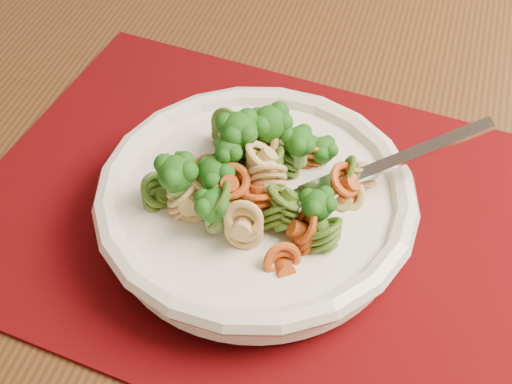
% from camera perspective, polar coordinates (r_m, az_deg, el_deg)
% --- Properties ---
extents(dining_table, '(1.50, 1.13, 0.70)m').
position_cam_1_polar(dining_table, '(0.70, -4.59, -2.00)').
color(dining_table, '#513316').
rests_on(dining_table, ground).
extents(placemat, '(0.47, 0.38, 0.00)m').
position_cam_1_polar(placemat, '(0.58, -0.37, -1.49)').
color(placemat, '#570309').
rests_on(placemat, dining_table).
extents(pasta_bowl, '(0.25, 0.25, 0.05)m').
position_cam_1_polar(pasta_bowl, '(0.54, -0.00, -0.80)').
color(pasta_bowl, white).
rests_on(pasta_bowl, placemat).
extents(pasta_broccoli_heap, '(0.21, 0.21, 0.06)m').
position_cam_1_polar(pasta_broccoli_heap, '(0.53, -0.00, 0.44)').
color(pasta_broccoli_heap, tan).
rests_on(pasta_broccoli_heap, pasta_bowl).
extents(fork, '(0.16, 0.14, 0.08)m').
position_cam_1_polar(fork, '(0.53, 4.97, 0.03)').
color(fork, silver).
rests_on(fork, pasta_bowl).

